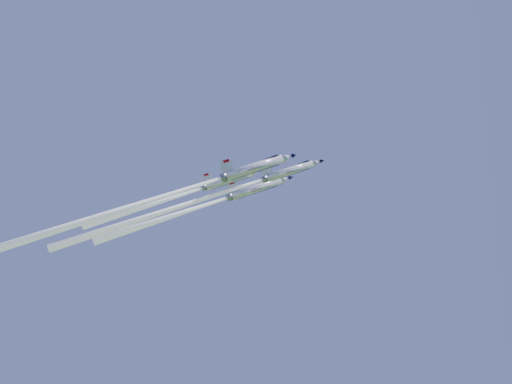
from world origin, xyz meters
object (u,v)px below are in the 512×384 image
(jet_left, at_px, (203,206))
(jet_slot, at_px, (181,195))
(jet_right, at_px, (140,204))
(jet_lead, at_px, (201,199))

(jet_left, distance_m, jet_slot, 11.82)
(jet_right, xyz_separation_m, jet_slot, (4.83, 8.24, 3.59))
(jet_left, distance_m, jet_right, 21.05)
(jet_right, height_order, jet_slot, jet_right)
(jet_left, relative_size, jet_slot, 1.21)
(jet_slot, bearing_deg, jet_left, 148.31)
(jet_right, bearing_deg, jet_lead, 113.66)
(jet_lead, relative_size, jet_left, 1.37)
(jet_slot, bearing_deg, jet_lead, 104.68)
(jet_lead, xyz_separation_m, jet_right, (-8.09, -11.64, -3.24))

